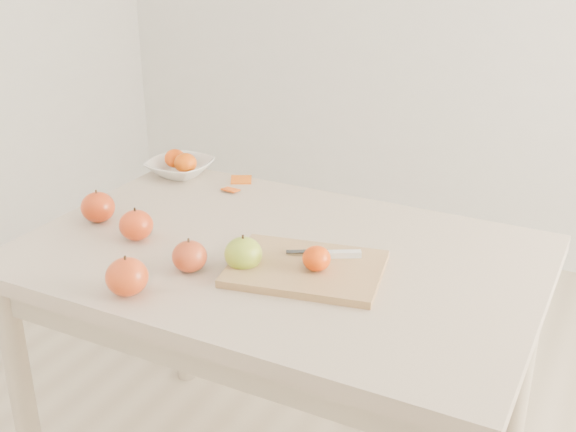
% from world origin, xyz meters
% --- Properties ---
extents(table, '(1.20, 0.80, 0.75)m').
position_xyz_m(table, '(0.00, 0.00, 0.65)').
color(table, '#C6AE95').
rests_on(table, ground).
extents(cutting_board, '(0.37, 0.30, 0.02)m').
position_xyz_m(cutting_board, '(0.10, -0.07, 0.76)').
color(cutting_board, tan).
rests_on(cutting_board, table).
extents(board_tangerine, '(0.06, 0.06, 0.05)m').
position_xyz_m(board_tangerine, '(0.13, -0.08, 0.80)').
color(board_tangerine, '#CC3C07').
rests_on(board_tangerine, cutting_board).
extents(fruit_bowl, '(0.19, 0.19, 0.05)m').
position_xyz_m(fruit_bowl, '(-0.50, 0.32, 0.77)').
color(fruit_bowl, white).
rests_on(fruit_bowl, table).
extents(bowl_tangerine_near, '(0.06, 0.06, 0.06)m').
position_xyz_m(bowl_tangerine_near, '(-0.53, 0.33, 0.80)').
color(bowl_tangerine_near, '#CC4607').
rests_on(bowl_tangerine_near, fruit_bowl).
extents(bowl_tangerine_far, '(0.07, 0.07, 0.06)m').
position_xyz_m(bowl_tangerine_far, '(-0.47, 0.31, 0.80)').
color(bowl_tangerine_far, '#E45308').
rests_on(bowl_tangerine_far, fruit_bowl).
extents(orange_peel_a, '(0.07, 0.07, 0.01)m').
position_xyz_m(orange_peel_a, '(-0.31, 0.35, 0.75)').
color(orange_peel_a, '#C9530E').
rests_on(orange_peel_a, table).
extents(orange_peel_b, '(0.05, 0.04, 0.01)m').
position_xyz_m(orange_peel_b, '(-0.30, 0.28, 0.75)').
color(orange_peel_b, '#E2540F').
rests_on(orange_peel_b, table).
extents(paring_knife, '(0.16, 0.08, 0.01)m').
position_xyz_m(paring_knife, '(0.15, 0.00, 0.78)').
color(paring_knife, white).
rests_on(paring_knife, cutting_board).
extents(apple_green, '(0.08, 0.08, 0.08)m').
position_xyz_m(apple_green, '(-0.03, -0.12, 0.79)').
color(apple_green, '#669414').
rests_on(apple_green, table).
extents(apple_red_b, '(0.09, 0.09, 0.08)m').
position_xyz_m(apple_red_b, '(-0.49, -0.06, 0.79)').
color(apple_red_b, maroon).
rests_on(apple_red_b, table).
extents(apple_red_d, '(0.08, 0.08, 0.07)m').
position_xyz_m(apple_red_d, '(-0.34, -0.10, 0.79)').
color(apple_red_d, '#A60A14').
rests_on(apple_red_d, table).
extents(apple_red_c, '(0.09, 0.09, 0.08)m').
position_xyz_m(apple_red_c, '(-0.18, -0.32, 0.79)').
color(apple_red_c, '#A71001').
rests_on(apple_red_c, table).
extents(apple_red_e, '(0.08, 0.08, 0.07)m').
position_xyz_m(apple_red_e, '(-0.13, -0.18, 0.79)').
color(apple_red_e, maroon).
rests_on(apple_red_e, table).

